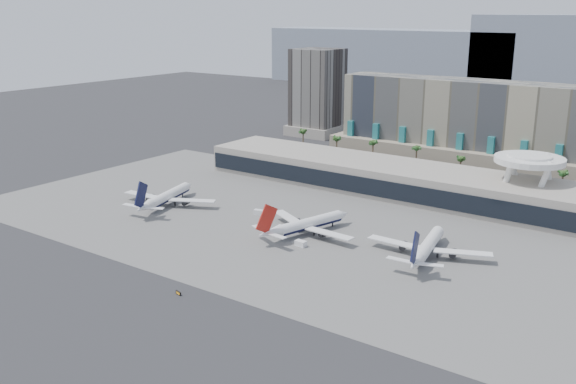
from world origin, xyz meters
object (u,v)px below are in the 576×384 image
Objects in this scene: airliner_left at (167,197)px; airliner_centre at (306,224)px; service_vehicle_b at (301,243)px; taxiway_sign at (178,293)px; airliner_right at (427,246)px; service_vehicle_a at (259,212)px.

airliner_left reaches higher than airliner_centre.
taxiway_sign is at bearing -93.05° from service_vehicle_b.
airliner_centre is 17.76× the size of taxiway_sign.
airliner_centre reaches higher than taxiway_sign.
airliner_right is 40.64m from service_vehicle_b.
airliner_left is 39.09m from service_vehicle_a.
airliner_centre is 10.73× the size of service_vehicle_b.
airliner_right is at bearing 68.90° from taxiway_sign.
service_vehicle_a is at bearing 153.99° from service_vehicle_b.
service_vehicle_a is (37.20, 11.72, -2.63)m from airliner_left.
airliner_centre reaches higher than service_vehicle_a.
airliner_left is 9.98× the size of service_vehicle_a.
taxiway_sign is (25.31, -68.23, -0.50)m from service_vehicle_a.
taxiway_sign is at bearing -134.44° from airliner_right.
airliner_right is 69.18m from service_vehicle_a.
service_vehicle_a is (-69.08, 2.91, -2.56)m from airliner_right.
airliner_left is at bearing 174.12° from airliner_right.
airliner_centre is 27.33m from service_vehicle_a.
service_vehicle_b reaches higher than taxiway_sign.
airliner_left is 106.64m from airliner_right.
airliner_left is at bearing 178.63° from service_vehicle_b.
taxiway_sign is (62.51, -56.51, -3.13)m from airliner_left.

